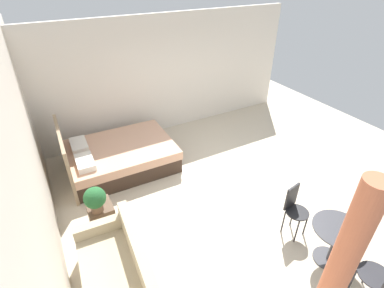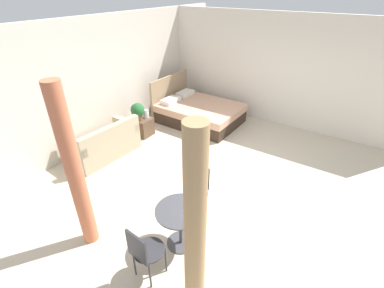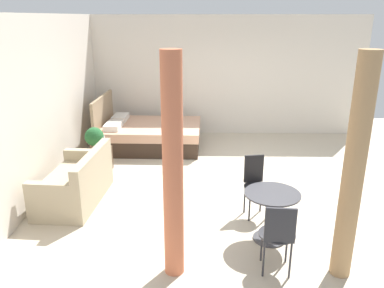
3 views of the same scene
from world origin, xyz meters
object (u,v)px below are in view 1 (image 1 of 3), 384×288
at_px(nightstand, 102,216).
at_px(balcony_table, 336,238).
at_px(bed, 118,156).
at_px(vase, 98,196).
at_px(couch, 118,274).
at_px(cafe_chair_near_couch, 384,278).
at_px(potted_plant, 95,199).
at_px(cafe_chair_near_window, 294,206).

distance_m(nightstand, balcony_table, 3.67).
relative_size(bed, vase, 10.47).
bearing_deg(couch, cafe_chair_near_couch, -122.34).
bearing_deg(potted_plant, nightstand, -25.04).
relative_size(bed, cafe_chair_near_window, 2.45).
xyz_separation_m(nightstand, cafe_chair_near_couch, (-3.05, -2.78, 0.31)).
xyz_separation_m(potted_plant, cafe_chair_near_couch, (-2.95, -2.82, -0.17)).
relative_size(vase, cafe_chair_near_couch, 0.24).
bearing_deg(couch, balcony_table, -110.37).
bearing_deg(balcony_table, nightstand, 50.70).
height_order(balcony_table, cafe_chair_near_window, cafe_chair_near_window).
height_order(couch, cafe_chair_near_window, cafe_chair_near_window).
xyz_separation_m(nightstand, balcony_table, (-2.32, -2.84, 0.25)).
bearing_deg(balcony_table, bed, 28.81).
bearing_deg(balcony_table, vase, 49.06).
xyz_separation_m(couch, nightstand, (1.24, -0.07, -0.06)).
height_order(nightstand, vase, vase).
relative_size(couch, balcony_table, 2.21).
relative_size(couch, vase, 7.51).
xyz_separation_m(bed, cafe_chair_near_window, (-3.10, -1.97, 0.26)).
bearing_deg(cafe_chair_near_couch, potted_plant, 43.79).
height_order(bed, vase, bed).
height_order(bed, balcony_table, bed).
relative_size(bed, nightstand, 4.86).
relative_size(vase, cafe_chair_near_window, 0.23).
distance_m(potted_plant, cafe_chair_near_window, 3.15).
distance_m(bed, potted_plant, 1.82).
bearing_deg(vase, couch, 176.03).
bearing_deg(balcony_table, potted_plant, 52.38).
height_order(vase, cafe_chair_near_window, cafe_chair_near_window).
distance_m(couch, vase, 1.39).
xyz_separation_m(balcony_table, cafe_chair_near_couch, (-0.73, 0.06, 0.07)).
distance_m(balcony_table, cafe_chair_near_couch, 0.73).
bearing_deg(bed, vase, 152.25).
relative_size(nightstand, vase, 2.16).
distance_m(potted_plant, cafe_chair_near_couch, 4.08).
xyz_separation_m(nightstand, cafe_chair_near_window, (-1.61, -2.71, 0.32)).
bearing_deg(bed, potted_plant, 153.62).
bearing_deg(potted_plant, bed, -26.38).
relative_size(bed, couch, 1.39).
bearing_deg(cafe_chair_near_couch, bed, 24.19).
bearing_deg(bed, cafe_chair_near_window, -147.54).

